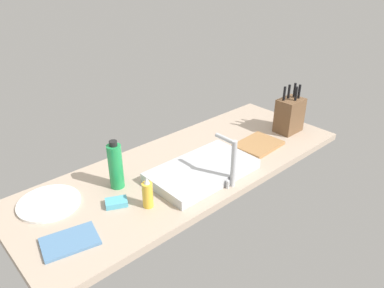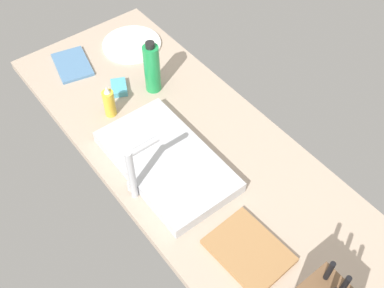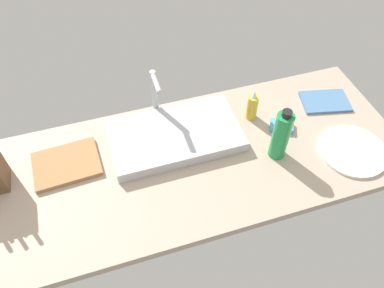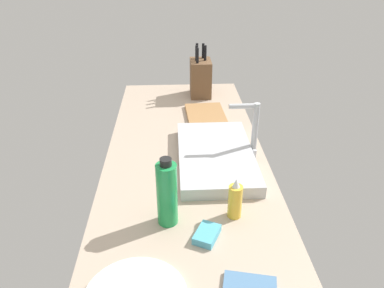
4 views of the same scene
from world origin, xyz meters
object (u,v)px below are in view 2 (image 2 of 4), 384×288
cutting_board (249,251)px  dinner_plate (132,44)px  dish_towel (72,65)px  soap_bottle (109,102)px  sink_basin (166,161)px  dish_sponge (119,88)px  water_bottle (152,68)px  faucet (134,170)px

cutting_board → dinner_plate: size_ratio=0.93×
cutting_board → dish_towel: cutting_board is taller
soap_bottle → dinner_plate: 42.21cm
sink_basin → dish_sponge: (42.71, -7.19, -1.12)cm
dish_towel → dish_sponge: bearing=-162.2°
water_bottle → dish_towel: water_bottle is taller
faucet → dish_sponge: size_ratio=2.52×
cutting_board → dish_towel: bearing=0.6°
water_bottle → sink_basin: bearing=151.8°
faucet → water_bottle: water_bottle is taller
dish_sponge → dish_towel: bearing=17.8°
sink_basin → water_bottle: size_ratio=2.20×
water_bottle → dish_sponge: (7.82, 11.49, -9.53)cm
sink_basin → faucet: (-3.55, 14.41, 10.95)cm
sink_basin → dish_towel: size_ratio=2.53×
faucet → dinner_plate: bearing=-31.5°
dinner_plate → sink_basin: bearing=157.2°
dish_sponge → dinner_plate: bearing=-43.1°
faucet → dish_towel: faucet is taller
water_bottle → faucet: bearing=139.3°
soap_bottle → dish_towel: size_ratio=0.70×
sink_basin → soap_bottle: size_ratio=3.59×
dish_sponge → sink_basin: bearing=170.4°
faucet → soap_bottle: (36.85, -12.03, -7.15)cm
faucet → cutting_board: 43.25cm
dinner_plate → faucet: bearing=148.5°
sink_basin → water_bottle: water_bottle is taller
faucet → cutting_board: (-38.73, -14.77, -12.37)cm
sink_basin → cutting_board: sink_basin is taller
faucet → soap_bottle: faucet is taller
water_bottle → dish_towel: 39.22cm
dish_towel → dish_sponge: 25.96cm
sink_basin → faucet: faucet is taller
soap_bottle → dish_towel: soap_bottle is taller
cutting_board → dish_towel: 109.70cm
soap_bottle → faucet: bearing=161.9°
water_bottle → dinner_plate: 31.35cm
cutting_board → soap_bottle: bearing=2.1°
faucet → dish_sponge: bearing=-25.0°
water_bottle → dish_towel: (32.53, 19.41, -10.13)cm
cutting_board → water_bottle: 79.92cm
cutting_board → water_bottle: water_bottle is taller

